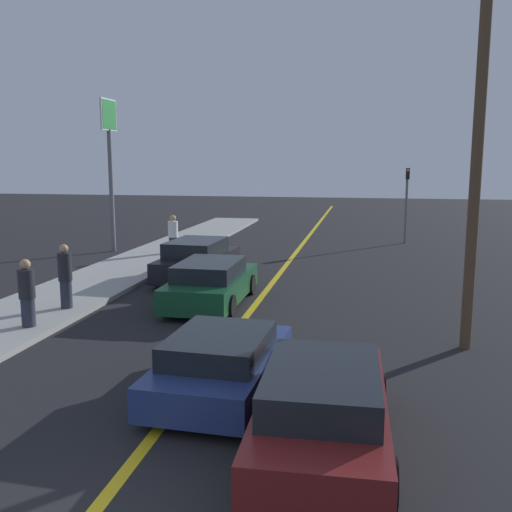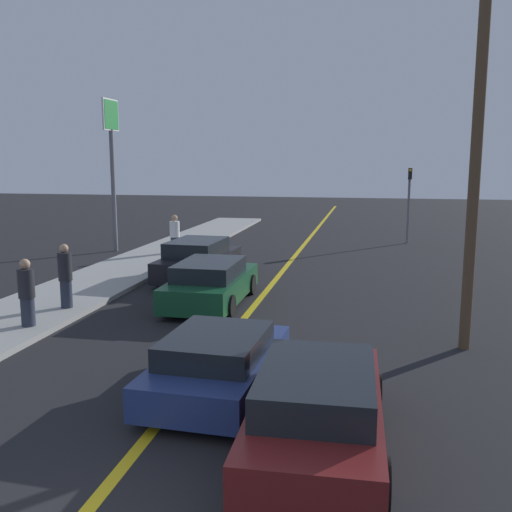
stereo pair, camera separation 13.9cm
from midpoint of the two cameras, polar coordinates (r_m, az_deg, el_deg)
road_center_line at (r=22.88m, az=3.40°, el=-0.83°), size 0.20×60.00×0.01m
sidewalk_left at (r=23.52m, az=-10.93°, el=-0.53°), size 3.03×34.21×0.15m
car_near_right_lane at (r=8.44m, az=6.66°, el=-14.91°), size 1.98×4.35×1.30m
car_ahead_center at (r=10.30m, az=-3.37°, el=-10.61°), size 2.08×3.88×1.15m
car_far_distant at (r=16.49m, az=-4.27°, el=-2.69°), size 1.97×4.42×1.29m
car_parked_left_lot at (r=20.01m, az=-5.58°, el=-0.41°), size 2.13×4.51×1.41m
pedestrian_near_curb at (r=14.80m, az=-21.70°, el=-3.44°), size 0.39×0.39×1.65m
pedestrian_mid_group at (r=16.27m, az=-18.29°, el=-1.91°), size 0.37×0.37×1.75m
pedestrian_far_standing at (r=24.95m, az=-7.97°, el=2.18°), size 0.43×0.43×1.65m
traffic_light at (r=29.35m, az=15.18°, el=5.70°), size 0.18×0.40×3.74m
roadside_sign at (r=26.63m, az=-14.10°, el=10.85°), size 0.20×1.46×6.79m
utility_pole at (r=13.00m, az=21.31°, el=7.39°), size 0.24×0.24×7.55m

